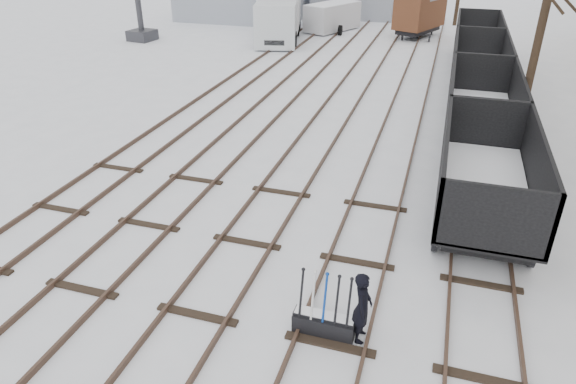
# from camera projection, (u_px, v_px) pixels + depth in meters

# --- Properties ---
(ground) EXTENTS (120.00, 120.00, 0.00)m
(ground) POSITION_uv_depth(u_px,v_px,m) (197.00, 316.00, 11.32)
(ground) COLOR white
(ground) RESTS_ON ground
(tracks) EXTENTS (13.90, 52.00, 0.16)m
(tracks) POSITION_uv_depth(u_px,v_px,m) (334.00, 113.00, 22.78)
(tracks) COLOR black
(tracks) RESTS_ON ground
(ground_frame) EXTENTS (1.31, 0.44, 1.49)m
(ground_frame) POSITION_uv_depth(u_px,v_px,m) (324.00, 323.00, 10.72)
(ground_frame) COLOR black
(ground_frame) RESTS_ON ground
(worker) EXTENTS (0.43, 0.62, 1.63)m
(worker) POSITION_uv_depth(u_px,v_px,m) (362.00, 307.00, 10.36)
(worker) COLOR black
(worker) RESTS_ON ground
(freight_wagon_a) EXTENTS (2.57, 6.42, 2.62)m
(freight_wagon_a) POSITION_uv_depth(u_px,v_px,m) (485.00, 188.00, 14.53)
(freight_wagon_a) COLOR black
(freight_wagon_a) RESTS_ON ground
(freight_wagon_b) EXTENTS (2.57, 6.42, 2.62)m
(freight_wagon_b) POSITION_uv_depth(u_px,v_px,m) (481.00, 114.00, 19.91)
(freight_wagon_b) COLOR black
(freight_wagon_b) RESTS_ON ground
(freight_wagon_c) EXTENTS (2.57, 6.42, 2.62)m
(freight_wagon_c) POSITION_uv_depth(u_px,v_px,m) (478.00, 72.00, 25.29)
(freight_wagon_c) COLOR black
(freight_wagon_c) RESTS_ON ground
(freight_wagon_d) EXTENTS (2.57, 6.42, 2.62)m
(freight_wagon_d) POSITION_uv_depth(u_px,v_px,m) (477.00, 45.00, 30.68)
(freight_wagon_d) COLOR black
(freight_wagon_d) RESTS_ON ground
(box_van_wagon) EXTENTS (3.72, 4.81, 3.26)m
(box_van_wagon) POSITION_uv_depth(u_px,v_px,m) (420.00, 10.00, 36.59)
(box_van_wagon) COLOR black
(box_van_wagon) RESTS_ON ground
(lorry) EXTENTS (4.00, 8.65, 3.77)m
(lorry) POSITION_uv_depth(u_px,v_px,m) (279.00, 11.00, 36.02)
(lorry) COLOR black
(lorry) RESTS_ON ground
(panel_van) EXTENTS (3.77, 5.08, 2.06)m
(panel_van) POSITION_uv_depth(u_px,v_px,m) (332.00, 16.00, 39.12)
(panel_van) COLOR silver
(panel_van) RESTS_ON ground
(crane) EXTENTS (1.84, 4.83, 8.16)m
(crane) POSITION_uv_depth(u_px,v_px,m) (140.00, 8.00, 35.72)
(crane) COLOR #2F2F34
(crane) RESTS_ON ground
(tree_near) EXTENTS (0.30, 0.30, 7.86)m
(tree_near) POSITION_uv_depth(u_px,v_px,m) (538.00, 40.00, 18.17)
(tree_near) COLOR black
(tree_near) RESTS_ON ground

